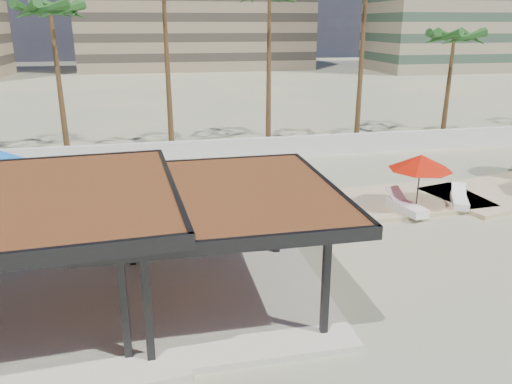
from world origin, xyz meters
TOP-DOWN VIEW (x-y plane):
  - ground at (0.00, 0.00)m, footprint 200.00×200.00m
  - promenade at (2.00, 7.67)m, footprint 44.45×7.97m
  - boundary_wall at (0.00, 16.00)m, footprint 56.00×0.30m
  - pavilion_central at (-2.54, 0.82)m, footprint 6.56×6.56m
  - pavilion_west at (-7.10, 0.63)m, footprint 7.55×7.55m
  - umbrella_b at (-4.98, 7.64)m, footprint 3.36×3.36m
  - umbrella_c at (6.47, 6.07)m, footprint 2.91×2.91m
  - lounger_a at (-5.30, 6.68)m, footprint 0.73×2.01m
  - lounger_b at (8.50, 6.13)m, footprint 1.38×1.92m
  - lounger_c at (5.89, 5.85)m, footprint 1.06×2.14m
  - palm_c at (-9.00, 18.10)m, footprint 3.00×3.00m
  - palm_e at (3.00, 18.40)m, footprint 3.00×3.00m
  - palm_g at (15.00, 18.20)m, footprint 3.00×3.00m

SIDE VIEW (x-z plane):
  - ground at x=0.00m, z-range 0.00..0.00m
  - promenade at x=2.00m, z-range -0.06..0.18m
  - lounger_b at x=8.50m, z-range 0.00..0.70m
  - lounger_a at x=-5.30m, z-range -0.01..0.73m
  - lounger_c at x=5.89m, z-range -0.02..0.75m
  - boundary_wall at x=0.00m, z-range 0.00..1.20m
  - pavilion_central at x=-2.54m, z-range 0.32..3.63m
  - umbrella_c at x=6.47m, z-range 1.00..3.29m
  - pavilion_west at x=-7.10m, z-range 0.35..3.94m
  - umbrella_b at x=-4.98m, z-range 1.09..3.62m
  - palm_g at x=15.00m, z-range 2.69..10.20m
  - palm_c at x=-9.00m, z-range 3.35..12.34m
  - palm_e at x=3.00m, z-range 3.73..13.57m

